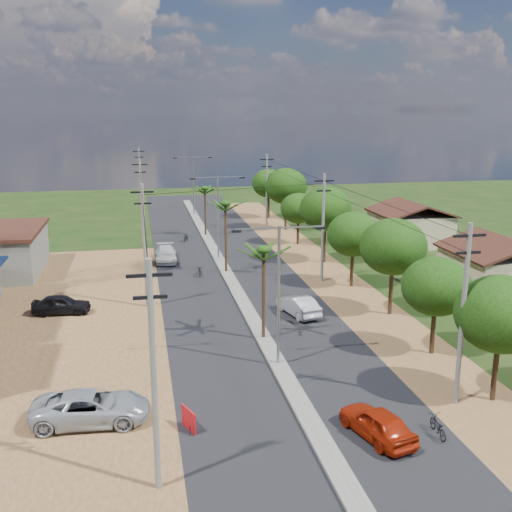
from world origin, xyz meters
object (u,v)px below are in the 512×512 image
(moto_rider_east, at_px, (438,427))
(roadside_sign, at_px, (189,420))
(car_red_near, at_px, (377,424))
(car_silver_mid, at_px, (298,306))
(car_white_far, at_px, (166,255))
(car_parked_silver, at_px, (91,408))
(car_parked_dark, at_px, (61,305))

(moto_rider_east, distance_m, roadside_sign, 11.01)
(car_red_near, bearing_deg, moto_rider_east, 156.31)
(car_silver_mid, distance_m, car_white_far, 19.09)
(car_white_far, xyz_separation_m, car_parked_silver, (-4.83, -29.71, 0.06))
(moto_rider_east, xyz_separation_m, roadside_sign, (-10.70, 2.57, 0.09))
(car_red_near, height_order, roadside_sign, car_red_near)
(moto_rider_east, bearing_deg, car_parked_silver, -11.00)
(car_parked_silver, bearing_deg, car_parked_dark, 14.30)
(car_red_near, height_order, car_parked_silver, car_parked_silver)
(car_silver_mid, relative_size, car_parked_silver, 0.79)
(car_parked_silver, xyz_separation_m, car_parked_dark, (-3.10, 15.96, -0.06))
(car_red_near, relative_size, car_silver_mid, 0.96)
(car_silver_mid, distance_m, roadside_sign, 16.59)
(car_red_near, height_order, car_white_far, car_red_near)
(car_white_far, xyz_separation_m, car_parked_dark, (-7.92, -13.74, 0.00))
(car_parked_dark, bearing_deg, car_red_near, -137.35)
(car_white_far, relative_size, roadside_sign, 3.92)
(car_white_far, bearing_deg, roadside_sign, -89.12)
(car_red_near, bearing_deg, car_white_far, -93.53)
(moto_rider_east, bearing_deg, car_white_far, -68.96)
(car_red_near, distance_m, car_silver_mid, 16.29)
(car_red_near, distance_m, moto_rider_east, 2.72)
(car_white_far, xyz_separation_m, moto_rider_east, (10.20, -33.80, -0.25))
(car_parked_dark, bearing_deg, roadside_sign, -152.42)
(moto_rider_east, bearing_deg, car_parked_dark, -43.66)
(car_parked_silver, bearing_deg, car_red_near, -103.55)
(car_red_near, bearing_deg, car_parked_dark, -68.11)
(car_red_near, relative_size, moto_rider_east, 2.49)
(car_parked_dark, bearing_deg, car_white_far, -25.39)
(car_red_near, distance_m, car_white_far, 34.28)
(car_parked_silver, bearing_deg, moto_rider_east, -101.92)
(car_parked_dark, height_order, moto_rider_east, car_parked_dark)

